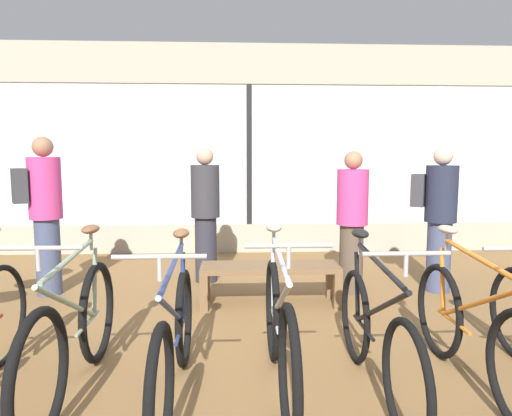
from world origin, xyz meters
TOP-DOWN VIEW (x-y plane):
  - ground_plane at (0.00, 0.00)m, footprint 24.00×24.00m
  - shop_back_wall at (0.00, 3.97)m, footprint 12.00×0.08m
  - bicycle_left at (-1.25, -0.31)m, footprint 0.46×1.74m
  - bicycle_center_left at (-0.60, -0.44)m, footprint 0.46×1.76m
  - bicycle_center at (0.05, -0.34)m, footprint 0.46×1.76m
  - bicycle_center_right at (0.65, -0.40)m, footprint 0.46×1.67m
  - bicycle_right at (1.30, -0.36)m, footprint 0.46×1.72m
  - display_bench at (0.12, 1.40)m, footprint 1.40×0.44m
  - customer_near_rack at (1.06, 1.77)m, footprint 0.46×0.46m
  - customer_by_window at (-0.58, 2.30)m, footprint 0.35×0.35m
  - customer_mid_floor at (2.02, 1.77)m, footprint 0.56×0.50m
  - customer_near_bench at (-2.28, 1.85)m, footprint 0.56×0.49m

SIDE VIEW (x-z plane):
  - ground_plane at x=0.00m, z-range 0.00..0.00m
  - display_bench at x=0.12m, z-range 0.13..0.54m
  - bicycle_center_right at x=0.65m, z-range -0.13..0.89m
  - bicycle_center_left at x=-0.60m, z-range -0.13..0.90m
  - bicycle_right at x=1.30m, z-range -0.13..0.90m
  - bicycle_left at x=-1.25m, z-range -0.13..0.92m
  - bicycle_center at x=0.05m, z-range -0.12..0.93m
  - customer_near_rack at x=1.06m, z-range 0.03..1.60m
  - customer_by_window at x=-0.58m, z-range 0.04..1.64m
  - customer_mid_floor at x=2.02m, z-range 0.06..1.67m
  - customer_near_bench at x=-2.28m, z-range 0.07..1.78m
  - shop_back_wall at x=0.00m, z-range 0.04..3.24m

